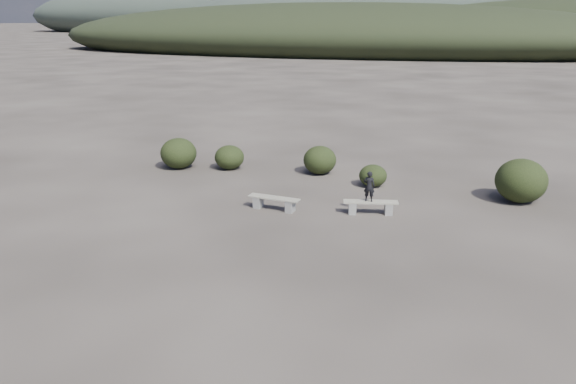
% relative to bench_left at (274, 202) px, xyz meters
% --- Properties ---
extents(ground, '(1200.00, 1200.00, 0.00)m').
position_rel_bench_left_xyz_m(ground, '(1.25, -4.85, -0.26)').
color(ground, '#2C2622').
rests_on(ground, ground).
extents(bench_left, '(1.72, 0.44, 0.43)m').
position_rel_bench_left_xyz_m(bench_left, '(0.00, 0.00, 0.00)').
color(bench_left, slate).
rests_on(bench_left, ground).
extents(bench_right, '(1.74, 0.82, 0.43)m').
position_rel_bench_left_xyz_m(bench_right, '(3.02, 0.67, 0.00)').
color(bench_right, slate).
rests_on(bench_right, ground).
extents(seated_person, '(0.36, 0.24, 0.98)m').
position_rel_bench_left_xyz_m(seated_person, '(2.95, 0.65, 0.66)').
color(seated_person, black).
rests_on(seated_person, bench_right).
extents(shrub_a, '(1.21, 1.21, 0.99)m').
position_rel_bench_left_xyz_m(shrub_a, '(-3.61, 4.17, 0.23)').
color(shrub_a, black).
rests_on(shrub_a, ground).
extents(shrub_b, '(1.31, 1.31, 1.12)m').
position_rel_bench_left_xyz_m(shrub_b, '(0.08, 4.75, 0.30)').
color(shrub_b, black).
rests_on(shrub_b, ground).
extents(shrub_c, '(1.02, 1.02, 0.82)m').
position_rel_bench_left_xyz_m(shrub_c, '(2.44, 3.73, 0.15)').
color(shrub_c, black).
rests_on(shrub_c, ground).
extents(shrub_d, '(1.69, 1.69, 1.48)m').
position_rel_bench_left_xyz_m(shrub_d, '(7.46, 3.64, 0.48)').
color(shrub_d, black).
rests_on(shrub_d, ground).
extents(shrub_f, '(1.48, 1.48, 1.25)m').
position_rel_bench_left_xyz_m(shrub_f, '(-5.64, 3.59, 0.37)').
color(shrub_f, black).
rests_on(shrub_f, ground).
extents(mountain_ridges, '(500.00, 400.00, 56.00)m').
position_rel_bench_left_xyz_m(mountain_ridges, '(-6.23, 334.21, 10.58)').
color(mountain_ridges, black).
rests_on(mountain_ridges, ground).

